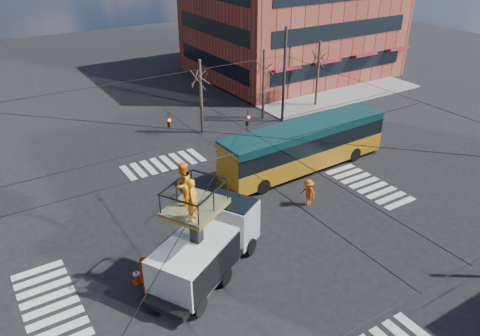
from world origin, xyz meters
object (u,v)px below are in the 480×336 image
at_px(utility_truck, 206,237).
at_px(city_bus, 304,145).
at_px(flagger, 308,193).
at_px(worker_ground, 144,276).
at_px(traffic_cone, 137,276).

xyz_separation_m(utility_truck, city_bus, (10.91, 6.09, -0.32)).
distance_m(city_bus, flagger, 4.94).
xyz_separation_m(worker_ground, flagger, (11.18, 2.00, -0.16)).
bearing_deg(flagger, worker_ground, -84.13).
distance_m(utility_truck, traffic_cone, 3.77).
xyz_separation_m(city_bus, traffic_cone, (-14.11, -5.00, -1.34)).
xyz_separation_m(utility_truck, worker_ground, (-3.12, 0.15, -1.03)).
xyz_separation_m(utility_truck, traffic_cone, (-3.20, 1.09, -1.66)).
relative_size(city_bus, traffic_cone, 16.46).
relative_size(utility_truck, flagger, 4.21).
distance_m(utility_truck, worker_ground, 3.29).
bearing_deg(traffic_cone, worker_ground, -85.07).
bearing_deg(flagger, city_bus, 139.82).
height_order(traffic_cone, flagger, flagger).
distance_m(city_bus, worker_ground, 15.25).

